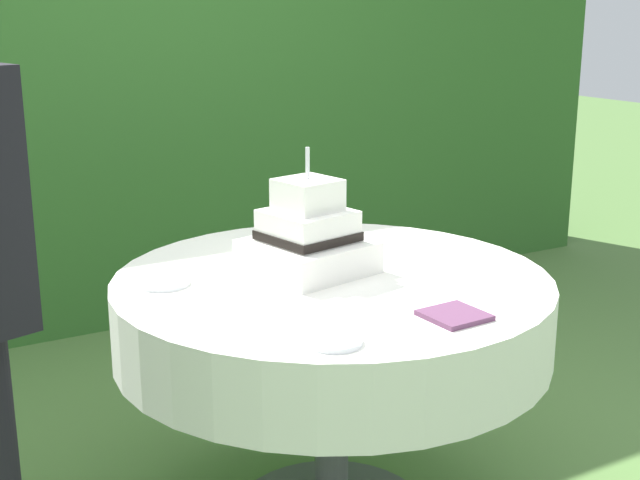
# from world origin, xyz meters

# --- Properties ---
(foliage_hedge) EXTENTS (5.76, 0.69, 2.79)m
(foliage_hedge) POSITION_xyz_m (0.00, 2.22, 1.39)
(foliage_hedge) COLOR #336628
(foliage_hedge) RESTS_ON ground_plane
(cake_table) EXTENTS (1.24, 1.24, 0.77)m
(cake_table) POSITION_xyz_m (0.00, 0.00, 0.65)
(cake_table) COLOR #4C4C51
(cake_table) RESTS_ON ground_plane
(wedding_cake) EXTENTS (0.36, 0.36, 0.36)m
(wedding_cake) POSITION_xyz_m (-0.03, 0.08, 0.87)
(wedding_cake) COLOR white
(wedding_cake) RESTS_ON cake_table
(serving_plate_near) EXTENTS (0.14, 0.14, 0.01)m
(serving_plate_near) POSITION_xyz_m (-0.44, 0.17, 0.77)
(serving_plate_near) COLOR white
(serving_plate_near) RESTS_ON cake_table
(serving_plate_far) EXTENTS (0.13, 0.13, 0.01)m
(serving_plate_far) POSITION_xyz_m (-0.25, -0.43, 0.77)
(serving_plate_far) COLOR white
(serving_plate_far) RESTS_ON cake_table
(serving_plate_left) EXTENTS (0.12, 0.12, 0.01)m
(serving_plate_left) POSITION_xyz_m (0.08, 0.45, 0.77)
(serving_plate_left) COLOR white
(serving_plate_left) RESTS_ON cake_table
(napkin_stack) EXTENTS (0.15, 0.15, 0.01)m
(napkin_stack) POSITION_xyz_m (0.09, -0.44, 0.78)
(napkin_stack) COLOR #603856
(napkin_stack) RESTS_ON cake_table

